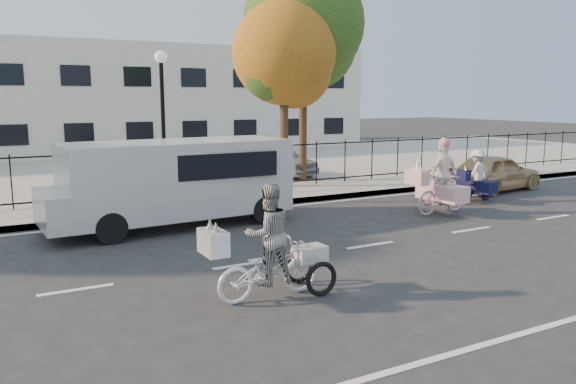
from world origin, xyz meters
TOP-DOWN VIEW (x-y plane):
  - ground at (0.00, 0.00)m, footprint 120.00×120.00m
  - road_markings at (0.00, 0.00)m, footprint 60.00×9.52m
  - curb at (0.00, 5.05)m, footprint 60.00×0.10m
  - sidewalk at (0.00, 6.10)m, footprint 60.00×2.20m
  - parking_lot at (0.00, 15.00)m, footprint 60.00×15.60m
  - iron_fence at (0.00, 7.20)m, footprint 58.00×0.06m
  - building at (0.00, 25.00)m, footprint 34.00×10.00m
  - lamppost at (0.50, 6.80)m, footprint 0.36×0.36m
  - street_sign at (-1.85, 6.80)m, footprint 0.85×0.06m
  - zebra_trike at (-0.34, -1.81)m, footprint 2.14×0.81m
  - unicorn_bike at (6.68, 1.77)m, footprint 2.08×1.45m
  - bull_bike at (8.89, 2.61)m, footprint 1.77×1.23m
  - white_van at (-0.14, 3.80)m, footprint 6.01×2.31m
  - gold_sedan at (11.01, 3.80)m, footprint 3.90×1.98m
  - lot_car_c at (1.68, 11.24)m, footprint 2.06×4.21m
  - lot_car_d at (5.85, 9.81)m, footprint 2.28×3.77m
  - tree_mid at (4.91, 7.36)m, footprint 3.49×3.45m
  - tree_east at (6.17, 8.26)m, footprint 4.28×4.28m

SIDE VIEW (x-z plane):
  - ground at x=0.00m, z-range 0.00..0.00m
  - road_markings at x=0.00m, z-range 0.00..0.01m
  - curb at x=0.00m, z-range 0.00..0.15m
  - sidewalk at x=0.00m, z-range 0.00..0.15m
  - parking_lot at x=0.00m, z-range 0.00..0.15m
  - gold_sedan at x=11.01m, z-range 0.00..1.27m
  - bull_bike at x=8.89m, z-range -0.16..1.45m
  - zebra_trike at x=-0.34m, z-range -0.21..1.63m
  - lot_car_d at x=5.85m, z-range 0.15..1.35m
  - unicorn_bike at x=6.68m, z-range -0.27..1.81m
  - lot_car_c at x=1.68m, z-range 0.15..1.48m
  - iron_fence at x=0.00m, z-range 0.15..1.65m
  - white_van at x=-0.14m, z-range 0.11..2.21m
  - street_sign at x=-1.85m, z-range 0.52..2.32m
  - building at x=0.00m, z-range 0.00..6.00m
  - lamppost at x=0.50m, z-range 0.95..5.28m
  - tree_mid at x=4.91m, z-range 1.26..7.60m
  - tree_east at x=6.17m, z-range 1.57..9.42m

